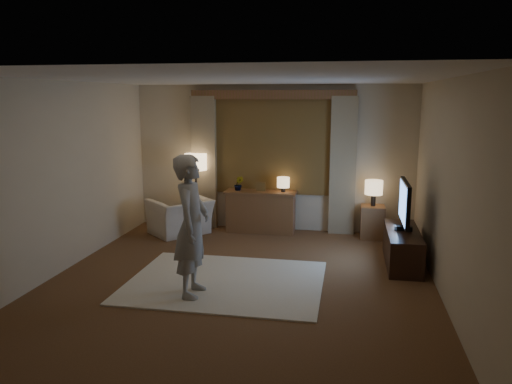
% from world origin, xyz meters
% --- Properties ---
extents(room, '(5.04, 5.54, 2.64)m').
position_xyz_m(room, '(0.00, 0.50, 1.33)').
color(room, brown).
rests_on(room, ground).
extents(rug, '(2.50, 2.00, 0.02)m').
position_xyz_m(rug, '(-0.18, -0.06, 0.01)').
color(rug, beige).
rests_on(rug, floor).
extents(sideboard, '(1.20, 0.40, 0.70)m').
position_xyz_m(sideboard, '(-0.17, 2.50, 0.35)').
color(sideboard, brown).
rests_on(sideboard, floor).
extents(picture_frame, '(0.16, 0.02, 0.20)m').
position_xyz_m(picture_frame, '(-0.17, 2.50, 0.80)').
color(picture_frame, brown).
rests_on(picture_frame, sideboard).
extents(plant, '(0.17, 0.13, 0.30)m').
position_xyz_m(plant, '(-0.57, 2.50, 0.85)').
color(plant, '#999999').
rests_on(plant, sideboard).
extents(table_lamp_sideboard, '(0.22, 0.22, 0.30)m').
position_xyz_m(table_lamp_sideboard, '(0.23, 2.50, 0.90)').
color(table_lamp_sideboard, black).
rests_on(table_lamp_sideboard, sideboard).
extents(floor_lamp, '(0.40, 0.40, 1.38)m').
position_xyz_m(floor_lamp, '(-1.36, 2.50, 1.16)').
color(floor_lamp, black).
rests_on(floor_lamp, floor).
extents(armchair, '(1.26, 1.27, 0.62)m').
position_xyz_m(armchair, '(-1.54, 2.08, 0.31)').
color(armchair, beige).
rests_on(armchair, floor).
extents(side_table, '(0.40, 0.40, 0.56)m').
position_xyz_m(side_table, '(1.78, 2.45, 0.28)').
color(side_table, brown).
rests_on(side_table, floor).
extents(table_lamp_side, '(0.30, 0.30, 0.44)m').
position_xyz_m(table_lamp_side, '(1.78, 2.45, 0.87)').
color(table_lamp_side, black).
rests_on(table_lamp_side, side_table).
extents(tv_stand, '(0.45, 1.40, 0.50)m').
position_xyz_m(tv_stand, '(2.15, 1.13, 0.25)').
color(tv_stand, black).
rests_on(tv_stand, floor).
extents(tv, '(0.24, 0.98, 0.71)m').
position_xyz_m(tv, '(2.15, 1.13, 0.89)').
color(tv, black).
rests_on(tv, tv_stand).
extents(person, '(0.43, 0.64, 1.71)m').
position_xyz_m(person, '(-0.46, -0.55, 0.87)').
color(person, '#B6B1A8').
rests_on(person, rug).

